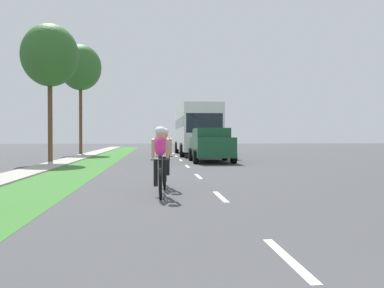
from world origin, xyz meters
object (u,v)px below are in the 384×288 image
at_px(street_tree_near, 50,56).
at_px(street_tree_far, 80,68).
at_px(cyclist_lead, 160,161).
at_px(cyclist_trailing, 164,157).
at_px(suv_dark_green, 211,144).
at_px(bus_white, 196,128).

height_order(street_tree_near, street_tree_far, street_tree_far).
height_order(cyclist_lead, cyclist_trailing, same).
bearing_deg(cyclist_trailing, suv_dark_green, 76.71).
relative_size(cyclist_trailing, suv_dark_green, 0.37).
bearing_deg(street_tree_far, cyclist_trailing, -75.51).
distance_m(bus_white, street_tree_far, 9.91).
xyz_separation_m(cyclist_lead, street_tree_far, (-5.72, 24.32, 5.74)).
bearing_deg(bus_white, street_tree_near, -133.62).
height_order(bus_white, street_tree_near, street_tree_near).
distance_m(cyclist_trailing, bus_white, 21.18).
relative_size(suv_dark_green, street_tree_far, 0.56).
relative_size(bus_white, street_tree_near, 1.60).
distance_m(cyclist_lead, street_tree_near, 15.59).
bearing_deg(suv_dark_green, street_tree_near, 176.82).
xyz_separation_m(cyclist_trailing, suv_dark_green, (2.74, 11.59, 0.14)).
bearing_deg(bus_white, street_tree_far, 169.16).
distance_m(suv_dark_green, street_tree_near, 9.63).
distance_m(street_tree_near, street_tree_far, 10.61).
bearing_deg(cyclist_trailing, bus_white, 82.42).
height_order(cyclist_lead, street_tree_near, street_tree_near).
xyz_separation_m(suv_dark_green, street_tree_far, (-8.58, 11.03, 5.61)).
distance_m(suv_dark_green, bus_white, 9.43).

